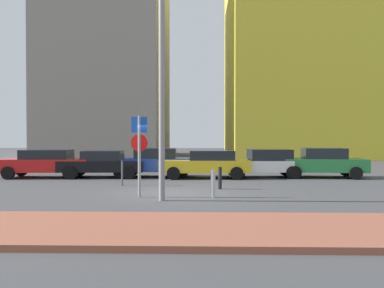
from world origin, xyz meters
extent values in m
plane|color=#424244|center=(0.00, 0.00, 0.00)|extent=(120.00, 120.00, 0.00)
cube|color=#93513D|center=(0.00, -6.29, 0.07)|extent=(40.00, 3.33, 0.14)
cube|color=red|center=(-7.02, 5.52, 0.64)|extent=(4.62, 2.01, 0.65)
cube|color=black|center=(-6.93, 5.53, 1.20)|extent=(2.49, 1.74, 0.47)
cylinder|color=black|center=(-8.50, 4.56, 0.32)|extent=(0.65, 0.26, 0.64)
cylinder|color=black|center=(-8.61, 6.30, 0.32)|extent=(0.65, 0.26, 0.64)
cylinder|color=black|center=(-5.43, 4.75, 0.32)|extent=(0.65, 0.26, 0.64)
cylinder|color=black|center=(-5.54, 6.49, 0.32)|extent=(0.65, 0.26, 0.64)
cube|color=black|center=(-4.12, 5.72, 0.60)|extent=(4.38, 2.08, 0.55)
cube|color=black|center=(-4.10, 5.72, 1.13)|extent=(2.05, 1.80, 0.51)
cylinder|color=black|center=(-5.52, 4.72, 0.32)|extent=(0.65, 0.25, 0.64)
cylinder|color=black|center=(-5.62, 6.57, 0.32)|extent=(0.65, 0.25, 0.64)
cylinder|color=black|center=(-2.61, 4.88, 0.32)|extent=(0.65, 0.25, 0.64)
cylinder|color=black|center=(-2.71, 6.72, 0.32)|extent=(0.65, 0.25, 0.64)
cube|color=#1E389E|center=(-1.58, 6.04, 0.65)|extent=(4.60, 1.81, 0.67)
cube|color=black|center=(-1.42, 6.05, 1.25)|extent=(2.14, 1.60, 0.52)
cylinder|color=black|center=(-3.10, 5.16, 0.32)|extent=(0.65, 0.24, 0.64)
cylinder|color=black|center=(-3.15, 6.83, 0.32)|extent=(0.65, 0.24, 0.64)
cylinder|color=black|center=(-0.01, 5.26, 0.32)|extent=(0.65, 0.24, 0.64)
cylinder|color=black|center=(-0.06, 6.93, 0.32)|extent=(0.65, 0.24, 0.64)
cube|color=gold|center=(1.13, 5.48, 0.62)|extent=(4.55, 1.76, 0.61)
cube|color=black|center=(1.50, 5.48, 1.16)|extent=(2.25, 1.58, 0.48)
cylinder|color=black|center=(-0.38, 4.61, 0.32)|extent=(0.64, 0.23, 0.64)
cylinder|color=black|center=(-0.42, 6.28, 0.32)|extent=(0.64, 0.23, 0.64)
cylinder|color=black|center=(2.69, 4.68, 0.32)|extent=(0.64, 0.23, 0.64)
cylinder|color=black|center=(2.65, 6.34, 0.32)|extent=(0.64, 0.23, 0.64)
cube|color=white|center=(4.15, 5.94, 0.60)|extent=(4.26, 2.06, 0.57)
cube|color=black|center=(4.48, 5.97, 1.17)|extent=(2.21, 1.77, 0.56)
cylinder|color=black|center=(2.80, 4.96, 0.32)|extent=(0.65, 0.27, 0.64)
cylinder|color=black|center=(2.67, 6.72, 0.32)|extent=(0.65, 0.27, 0.64)
cylinder|color=black|center=(5.62, 5.17, 0.32)|extent=(0.65, 0.27, 0.64)
cylinder|color=black|center=(5.49, 6.93, 0.32)|extent=(0.65, 0.27, 0.64)
cube|color=#237238|center=(7.08, 5.97, 0.65)|extent=(4.57, 2.14, 0.66)
cube|color=black|center=(7.25, 5.96, 1.25)|extent=(2.18, 1.82, 0.54)
cylinder|color=black|center=(5.50, 5.18, 0.32)|extent=(0.65, 0.27, 0.64)
cylinder|color=black|center=(5.64, 6.99, 0.32)|extent=(0.65, 0.27, 0.64)
cylinder|color=black|center=(8.52, 4.95, 0.32)|extent=(0.65, 0.27, 0.64)
cylinder|color=black|center=(8.65, 6.76, 0.32)|extent=(0.65, 0.27, 0.64)
cylinder|color=gray|center=(-1.16, -1.09, 1.41)|extent=(0.10, 0.10, 2.82)
cube|color=#1447B7|center=(-1.16, -1.09, 2.52)|extent=(0.55, 0.08, 0.55)
cylinder|color=red|center=(-1.16, -1.09, 1.89)|extent=(0.60, 0.08, 0.60)
cylinder|color=#4C4C51|center=(-2.41, 2.22, 0.55)|extent=(0.08, 0.08, 1.11)
cube|color=black|center=(-2.41, 2.22, 1.25)|extent=(0.18, 0.14, 0.28)
cylinder|color=gray|center=(-0.30, -1.85, 3.40)|extent=(0.20, 0.20, 6.81)
cylinder|color=#B7B7BC|center=(1.40, -1.09, 0.47)|extent=(0.16, 0.16, 0.94)
cylinder|color=black|center=(1.74, 1.18, 0.45)|extent=(0.15, 0.15, 0.89)
cube|color=gold|center=(12.93, 29.65, 15.03)|extent=(18.09, 17.70, 30.07)
cube|color=gray|center=(-9.13, 29.52, 10.66)|extent=(11.86, 15.39, 21.32)
camera|label=1|loc=(1.05, -15.28, 2.11)|focal=38.46mm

